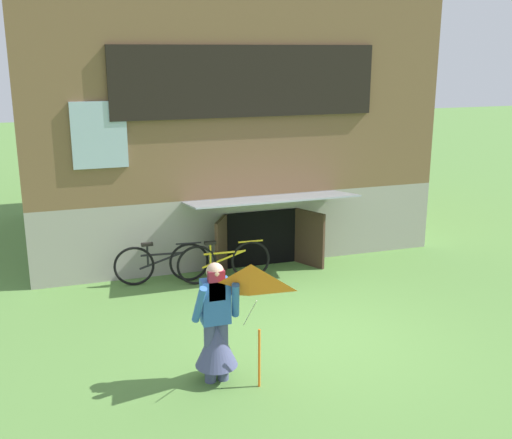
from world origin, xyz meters
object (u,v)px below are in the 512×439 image
object	(u,v)px
person	(216,333)
bicycle_black	(162,263)
bicycle_yellow	(224,262)
kite	(251,297)

from	to	relation	value
person	bicycle_black	bearing A→B (deg)	93.03
person	bicycle_yellow	distance (m)	3.41
person	kite	bearing A→B (deg)	-57.87
bicycle_black	person	bearing A→B (deg)	-84.34
kite	bicycle_black	xyz separation A→B (m)	(-0.33, 4.03, -0.89)
bicycle_yellow	bicycle_black	distance (m)	1.08
bicycle_yellow	person	bearing A→B (deg)	-104.57
person	kite	world-z (taller)	kite
person	kite	xyz separation A→B (m)	(0.29, -0.50, 0.61)
person	bicycle_yellow	bearing A→B (deg)	75.27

